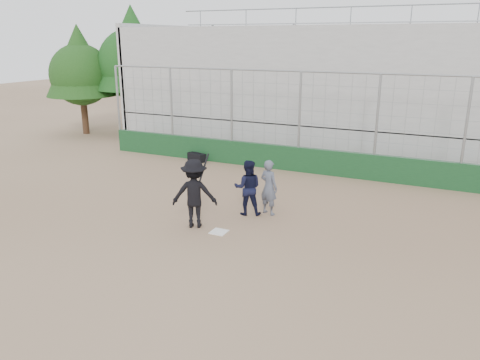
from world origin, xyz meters
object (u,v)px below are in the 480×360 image
at_px(batter_at_plate, 194,194).
at_px(equipment_bag, 197,157).
at_px(catcher_crouched, 248,197).
at_px(umpire, 269,190).

distance_m(batter_at_plate, equipment_bag, 7.57).
distance_m(batter_at_plate, catcher_crouched, 1.84).
bearing_deg(equipment_bag, catcher_crouched, -46.85).
distance_m(batter_at_plate, umpire, 2.40).
xyz_separation_m(catcher_crouched, umpire, (0.55, 0.34, 0.19)).
height_order(batter_at_plate, umpire, batter_at_plate).
relative_size(batter_at_plate, equipment_bag, 2.29).
xyz_separation_m(umpire, equipment_bag, (-5.28, 4.71, -0.59)).
bearing_deg(umpire, catcher_crouched, 50.77).
xyz_separation_m(batter_at_plate, catcher_crouched, (1.00, 1.49, -0.41)).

